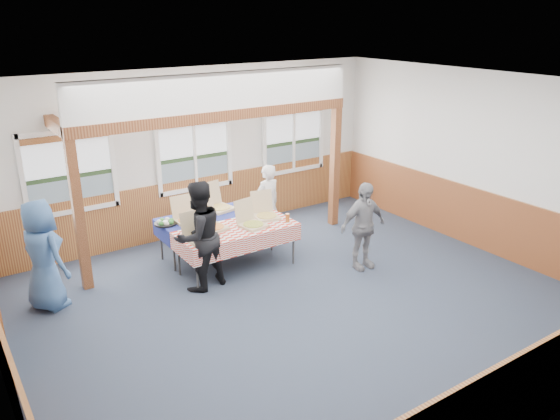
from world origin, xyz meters
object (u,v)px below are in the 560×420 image
Objects in this scene: man_blue at (43,255)px; person_grey at (363,226)px; woman_white at (267,204)px; table_left at (206,219)px; woman_black at (199,236)px; table_right at (237,231)px.

man_blue is 4.98m from person_grey.
man_blue is at bearing -4.91° from woman_white.
woman_white is at bearing 2.01° from table_left.
person_grey reaches higher than table_left.
woman_black is (-0.64, -1.05, 0.18)m from table_left.
man_blue is (-3.99, -0.25, 0.07)m from woman_white.
table_right is 1.30× the size of man_blue.
table_left is at bearing -12.97° from woman_white.
woman_black is (-0.80, -0.24, 0.17)m from table_right.
table_right is at bearing 151.73° from person_grey.
table_left is 1.15× the size of woman_white.
man_blue reaches higher than table_right.
woman_black is at bearing -132.87° from man_blue.
woman_white is 1.96m from person_grey.
man_blue is (-2.13, 0.70, -0.04)m from woman_black.
woman_white is 0.91× the size of man_blue.
table_left is at bearing -107.52° from man_blue.
person_grey is at bearing -37.88° from table_left.
woman_black is 1.05× the size of man_blue.
woman_black is (-1.86, -0.95, 0.12)m from woman_white.
person_grey is (0.74, -1.82, -0.00)m from woman_white.
man_blue is at bearing -30.54° from woman_black.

